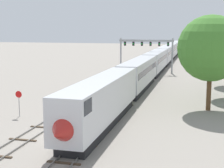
{
  "coord_description": "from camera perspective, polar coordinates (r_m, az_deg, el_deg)",
  "views": [
    {
      "loc": [
        11.23,
        -27.88,
        9.64
      ],
      "look_at": [
        1.0,
        12.0,
        3.0
      ],
      "focal_mm": 54.76,
      "sensor_mm": 36.0,
      "label": 1
    }
  ],
  "objects": [
    {
      "name": "track_near",
      "position": [
        70.12,
        2.13,
        1.31
      ],
      "size": [
        2.6,
        160.0,
        0.16
      ],
      "color": "slate",
      "rests_on": "ground"
    },
    {
      "name": "trackside_tree_left",
      "position": [
        41.71,
        16.17,
        5.74
      ],
      "size": [
        7.81,
        7.81,
        11.33
      ],
      "color": "brown",
      "rests_on": "ground"
    },
    {
      "name": "ground_plane",
      "position": [
        31.57,
        -7.27,
        -8.69
      ],
      "size": [
        400.0,
        400.0,
        0.0
      ],
      "primitive_type": "plane",
      "color": "gray"
    },
    {
      "name": "track_main",
      "position": [
        88.88,
        8.35,
        2.88
      ],
      "size": [
        2.6,
        200.0,
        0.16
      ],
      "color": "slate",
      "rests_on": "ground"
    },
    {
      "name": "stop_sign",
      "position": [
        39.27,
        -15.29,
        -2.58
      ],
      "size": [
        0.76,
        0.08,
        2.88
      ],
      "color": "gray",
      "rests_on": "ground"
    },
    {
      "name": "signal_gantry",
      "position": [
        76.09,
        5.72,
        6.15
      ],
      "size": [
        12.1,
        0.49,
        7.72
      ],
      "color": "#999BA0",
      "rests_on": "ground"
    },
    {
      "name": "passenger_train",
      "position": [
        86.86,
        8.27,
        4.42
      ],
      "size": [
        3.04,
        128.88,
        4.8
      ],
      "color": "silver",
      "rests_on": "ground"
    }
  ]
}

